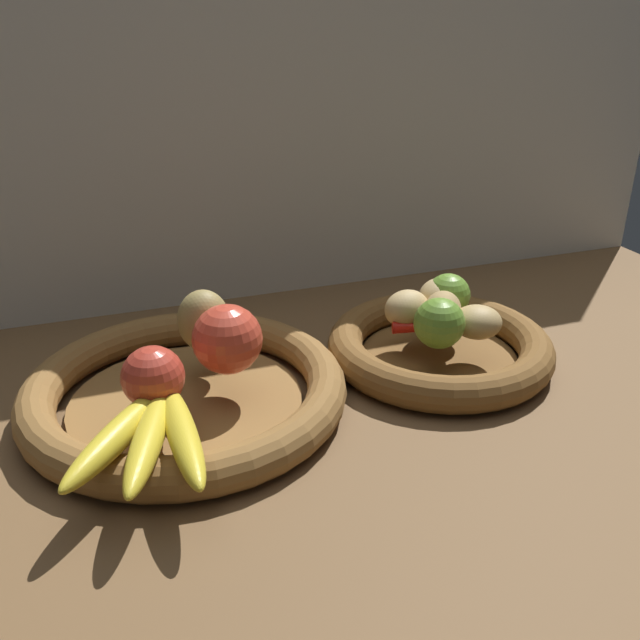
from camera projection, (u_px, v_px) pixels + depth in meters
ground_plane at (333, 386)px, 85.70cm from camera, size 140.00×90.00×3.00cm
back_wall at (262, 116)px, 99.02cm from camera, size 140.00×3.00×55.00cm
fruit_bowl_left at (186, 391)px, 77.80cm from camera, size 37.10×37.10×4.50cm
fruit_bowl_right at (439, 347)px, 87.74cm from camera, size 28.95×28.95×4.50cm
apple_red_right at (227, 339)px, 75.56cm from camera, size 7.93×7.93×7.93cm
apple_red_front at (153, 377)px, 69.29cm from camera, size 6.53×6.53×6.53cm
pear_brown at (204, 321)px, 80.38cm from camera, size 7.11×6.75×7.61cm
banana_bunch_front at (151, 432)px, 63.66cm from camera, size 13.55×19.35×2.82cm
potato_small at (477, 322)px, 84.09cm from camera, size 7.48×7.07×4.13cm
potato_oblong at (407, 309)px, 86.99cm from camera, size 7.52×6.77×4.79cm
potato_back at (439, 297)px, 89.98cm from camera, size 8.53×8.53×5.04cm
potato_large at (442, 312)px, 85.64cm from camera, size 8.15×8.73×5.08cm
lime_near at (439, 323)px, 81.33cm from camera, size 6.21×6.21×6.21cm
lime_far at (448, 295)px, 89.68cm from camera, size 5.81×5.81×5.81cm
chili_pepper at (438, 327)px, 85.69cm from camera, size 11.43×5.02×1.60cm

